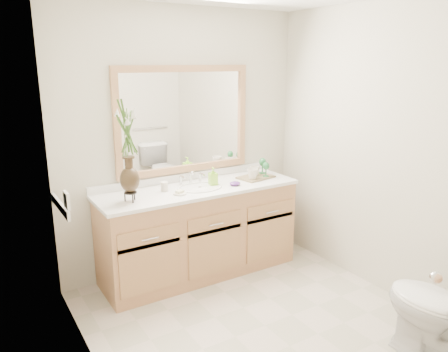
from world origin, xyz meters
TOP-DOWN VIEW (x-y plane):
  - floor at (0.00, 0.00)m, footprint 2.60×2.60m
  - wall_back at (0.00, 1.30)m, footprint 2.40×0.02m
  - wall_left at (-1.20, 0.00)m, footprint 0.02×2.60m
  - wall_right at (1.20, 0.00)m, footprint 0.02×2.60m
  - vanity at (0.00, 1.01)m, footprint 1.80×0.55m
  - counter at (0.00, 1.01)m, footprint 1.84×0.57m
  - sink at (0.00, 1.00)m, footprint 0.38×0.34m
  - mirror at (0.00, 1.28)m, footprint 1.32×0.04m
  - switch_plate at (-1.19, 0.76)m, footprint 0.02×0.12m
  - door at (-0.30, -1.29)m, footprint 0.80×0.03m
  - toilet at (0.70, -0.92)m, footprint 0.42×0.75m
  - flower_vase at (-0.66, 0.95)m, footprint 0.19×0.19m
  - tumbler at (-0.31, 1.07)m, footprint 0.06×0.06m
  - soap_dish at (-0.24, 0.91)m, footprint 0.11×0.11m
  - soap_bottle at (0.15, 1.02)m, footprint 0.08×0.08m
  - purple_dish at (0.31, 0.90)m, footprint 0.13×0.12m
  - tray at (0.62, 1.01)m, footprint 0.37×0.28m
  - mug_left at (0.54, 0.95)m, footprint 0.13×0.12m
  - mug_right at (0.64, 1.05)m, footprint 0.13×0.13m
  - goblet_front at (0.71, 0.96)m, footprint 0.06×0.06m
  - goblet_back at (0.75, 1.07)m, footprint 0.07×0.07m

SIDE VIEW (x-z plane):
  - floor at x=0.00m, z-range 0.00..0.00m
  - toilet at x=0.70m, z-range 0.00..0.74m
  - vanity at x=0.00m, z-range 0.00..0.80m
  - sink at x=0.00m, z-range 0.66..0.89m
  - counter at x=0.00m, z-range 0.80..0.83m
  - tray at x=0.62m, z-range 0.83..0.85m
  - soap_dish at x=-0.24m, z-range 0.82..0.86m
  - purple_dish at x=0.31m, z-range 0.83..0.87m
  - tumbler at x=-0.31m, z-range 0.83..0.91m
  - mug_right at x=0.64m, z-range 0.85..0.94m
  - mug_left at x=0.54m, z-range 0.85..0.95m
  - soap_bottle at x=0.15m, z-range 0.83..0.97m
  - goblet_front at x=0.71m, z-range 0.87..1.01m
  - goblet_back at x=0.75m, z-range 0.87..1.03m
  - switch_plate at x=-1.19m, z-range 0.92..1.04m
  - door at x=-0.30m, z-range 0.00..2.00m
  - wall_back at x=0.00m, z-range 0.00..2.40m
  - wall_left at x=-1.20m, z-range 0.00..2.40m
  - wall_right at x=1.20m, z-range 0.00..2.40m
  - flower_vase at x=-0.66m, z-range 0.97..1.73m
  - mirror at x=0.00m, z-range 0.92..1.89m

